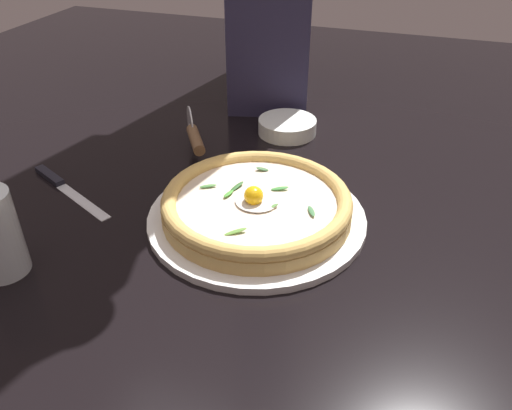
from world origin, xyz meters
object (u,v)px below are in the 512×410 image
pizza_cutter (194,135)px  table_knife (60,184)px  side_bowl (287,126)px  pizza (256,205)px

pizza_cutter → table_knife: 0.26m
side_bowl → pizza_cutter: size_ratio=0.89×
side_bowl → table_knife: size_ratio=0.57×
side_bowl → pizza_cutter: 0.21m
pizza → pizza_cutter: bearing=135.6°
pizza_cutter → side_bowl: bearing=44.0°
pizza → table_knife: bearing=-179.0°
table_knife → side_bowl: bearing=46.0°
pizza_cutter → table_knife: pizza_cutter is taller
pizza → pizza_cutter: pizza_cutter is taller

